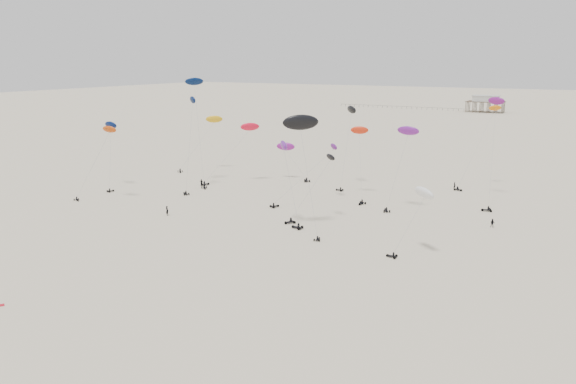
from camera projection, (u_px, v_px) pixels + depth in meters
The scene contains 24 objects.
ground_plane at pixel (439, 147), 198.08m from camera, with size 900.00×900.00×0.00m, color beige.
pavilion_main at pixel (485, 105), 330.04m from camera, with size 21.00×13.00×9.80m.
pier_fence at pixel (399, 107), 354.99m from camera, with size 80.20×0.20×1.50m.
rig_0 at pixel (360, 152), 124.58m from camera, with size 7.64×11.93×16.96m.
rig_1 at pixel (309, 171), 121.07m from camera, with size 9.59×17.39×18.98m.
rig_2 at pixel (288, 171), 103.21m from camera, with size 7.39×5.79×15.76m.
rig_3 at pixel (309, 191), 106.80m from camera, with size 7.35×10.78×14.01m.
rig_4 at pixel (196, 103), 136.85m from camera, with size 10.36×10.06×26.34m.
rig_5 at pixel (111, 137), 134.33m from camera, with size 7.66×8.19×16.27m.
rig_6 at pixel (207, 129), 156.68m from camera, with size 8.06×13.45×16.68m.
rig_7 at pixel (102, 144), 122.24m from camera, with size 8.21×7.47×16.78m.
rig_8 at pixel (404, 147), 113.81m from camera, with size 5.72×7.70×17.30m.
rig_9 at pixel (191, 126), 131.38m from camera, with size 6.78×11.39×22.22m.
rig_10 at pixel (420, 201), 88.35m from camera, with size 6.47×8.22×11.24m.
rig_11 at pixel (478, 145), 133.64m from camera, with size 8.02×13.02×21.11m.
rig_12 at pixel (493, 136), 120.20m from camera, with size 5.51×17.30×24.93m.
rig_13 at pixel (349, 124), 135.69m from camera, with size 4.39×12.05×19.98m.
rig_15 at pixel (301, 128), 100.28m from camera, with size 10.80×10.70×21.50m.
rig_16 at pixel (240, 140), 140.03m from camera, with size 10.15×13.85×17.32m.
rig_17 at pixel (290, 154), 144.19m from camera, with size 10.75×4.31×10.24m.
spectator_0 at pixel (167, 215), 111.49m from camera, with size 0.81×0.56×2.24m, color black.
spectator_1 at pixel (492, 227), 103.52m from camera, with size 0.93×0.54×1.90m, color black.
spectator_2 at pixel (201, 186), 137.40m from camera, with size 1.21×0.65×2.04m, color black.
spectator_3 at pixel (454, 189), 134.37m from camera, with size 0.70×0.48×1.92m, color black.
Camera 1 is at (46.78, 1.89, 30.14)m, focal length 35.00 mm.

